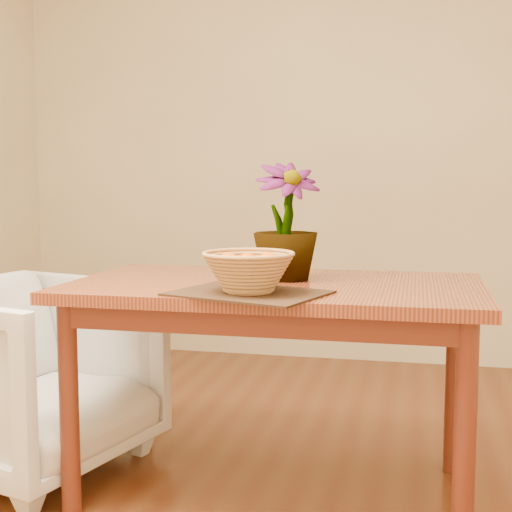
% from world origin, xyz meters
% --- Properties ---
extents(wall_back, '(4.00, 0.02, 2.70)m').
position_xyz_m(wall_back, '(0.00, 2.25, 1.35)').
color(wall_back, '#FFF0C2').
rests_on(wall_back, floor).
extents(table, '(1.40, 0.80, 0.75)m').
position_xyz_m(table, '(0.00, 0.30, 0.66)').
color(table, brown).
rests_on(table, floor).
extents(placemat, '(0.52, 0.45, 0.01)m').
position_xyz_m(placemat, '(-0.03, 0.03, 0.75)').
color(placemat, '#362013').
rests_on(placemat, table).
extents(wicker_basket, '(0.29, 0.29, 0.12)m').
position_xyz_m(wicker_basket, '(-0.03, 0.03, 0.81)').
color(wicker_basket, tan).
rests_on(wicker_basket, placemat).
extents(orange_pile, '(0.19, 0.18, 0.07)m').
position_xyz_m(orange_pile, '(-0.03, 0.03, 0.84)').
color(orange_pile, '#F26103').
rests_on(orange_pile, wicker_basket).
extents(potted_plant, '(0.32, 0.32, 0.41)m').
position_xyz_m(potted_plant, '(0.02, 0.37, 0.96)').
color(potted_plant, '#1A4915').
rests_on(potted_plant, table).
extents(armchair, '(0.90, 0.94, 0.80)m').
position_xyz_m(armchair, '(-0.95, 0.31, 0.40)').
color(armchair, gray).
rests_on(armchair, floor).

